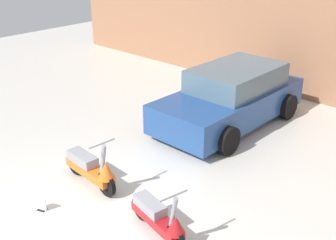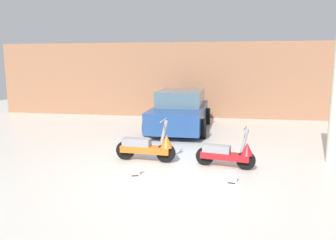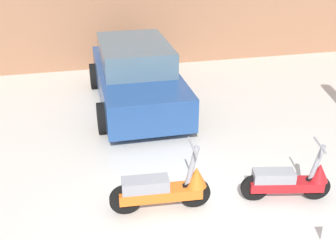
{
  "view_description": "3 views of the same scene",
  "coord_description": "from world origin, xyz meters",
  "px_view_note": "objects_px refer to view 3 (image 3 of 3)",
  "views": [
    {
      "loc": [
        5.14,
        -3.29,
        4.6
      ],
      "look_at": [
        -0.45,
        2.81,
        0.87
      ],
      "focal_mm": 45.0,
      "sensor_mm": 36.0,
      "label": 1
    },
    {
      "loc": [
        1.14,
        -7.0,
        2.46
      ],
      "look_at": [
        -0.5,
        2.62,
        0.79
      ],
      "focal_mm": 35.0,
      "sensor_mm": 36.0,
      "label": 2
    },
    {
      "loc": [
        -1.92,
        -4.34,
        4.12
      ],
      "look_at": [
        -0.27,
        2.66,
        0.69
      ],
      "focal_mm": 45.0,
      "sensor_mm": 36.0,
      "label": 3
    }
  ],
  "objects_px": {
    "placard_near_right_scooter": "(329,234)",
    "scooter_front_left": "(165,188)",
    "scooter_front_right": "(290,180)",
    "car_rear_left": "(136,76)"
  },
  "relations": [
    {
      "from": "placard_near_right_scooter",
      "to": "scooter_front_left",
      "type": "bearing_deg",
      "value": 149.52
    },
    {
      "from": "placard_near_right_scooter",
      "to": "scooter_front_right",
      "type": "bearing_deg",
      "value": 94.56
    },
    {
      "from": "scooter_front_left",
      "to": "scooter_front_right",
      "type": "bearing_deg",
      "value": -1.66
    },
    {
      "from": "scooter_front_left",
      "to": "car_rear_left",
      "type": "distance_m",
      "value": 4.32
    },
    {
      "from": "scooter_front_left",
      "to": "placard_near_right_scooter",
      "type": "height_order",
      "value": "scooter_front_left"
    },
    {
      "from": "car_rear_left",
      "to": "placard_near_right_scooter",
      "type": "distance_m",
      "value": 5.86
    },
    {
      "from": "car_rear_left",
      "to": "placard_near_right_scooter",
      "type": "bearing_deg",
      "value": 18.7
    },
    {
      "from": "scooter_front_left",
      "to": "placard_near_right_scooter",
      "type": "relative_size",
      "value": 6.08
    },
    {
      "from": "scooter_front_right",
      "to": "placard_near_right_scooter",
      "type": "height_order",
      "value": "scooter_front_right"
    },
    {
      "from": "car_rear_left",
      "to": "placard_near_right_scooter",
      "type": "xyz_separation_m",
      "value": [
        1.82,
        -5.53,
        -0.6
      ]
    }
  ]
}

